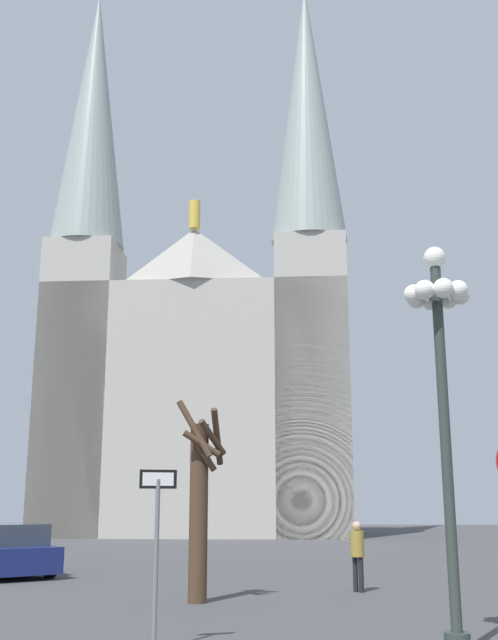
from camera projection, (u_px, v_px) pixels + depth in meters
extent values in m
cube|color=#ADA89E|center=(201.00, 414.00, 48.26)|extent=(19.45, 12.28, 14.91)
pyramid|color=#ADA89E|center=(194.00, 256.00, 46.32)|extent=(6.64, 2.66, 3.50)
cylinder|color=gold|center=(195.00, 215.00, 46.94)|extent=(0.70, 0.70, 1.80)
cube|color=#ADA89E|center=(79.00, 386.00, 46.10)|extent=(4.72, 4.72, 17.76)
cone|color=gray|center=(93.00, 116.00, 50.30)|extent=(4.73, 4.73, 18.46)
cube|color=#ADA89E|center=(312.00, 383.00, 45.17)|extent=(4.72, 4.72, 17.76)
cone|color=gray|center=(307.00, 109.00, 49.37)|extent=(4.73, 4.73, 18.46)
cylinder|color=slate|center=(156.00, 563.00, 10.96)|extent=(0.07, 0.07, 2.38)
cube|color=black|center=(158.00, 479.00, 11.24)|extent=(0.54, 0.17, 0.28)
cube|color=white|center=(158.00, 479.00, 11.22)|extent=(0.45, 0.13, 0.19)
cylinder|color=#2D3833|center=(446.00, 451.00, 11.02)|extent=(0.16, 0.16, 5.56)
sphere|color=white|center=(435.00, 258.00, 11.71)|extent=(0.34, 0.34, 0.34)
sphere|color=white|center=(460.00, 295.00, 11.58)|extent=(0.31, 0.31, 0.31)
cylinder|color=#2D3833|center=(448.00, 295.00, 11.58)|extent=(0.05, 0.36, 0.05)
sphere|color=white|center=(448.00, 299.00, 11.82)|extent=(0.31, 0.31, 0.31)
cylinder|color=#2D3833|center=(443.00, 297.00, 11.70)|extent=(0.29, 0.29, 0.05)
sphere|color=white|center=(430.00, 301.00, 11.92)|extent=(0.31, 0.31, 0.31)
cylinder|color=#2D3833|center=(434.00, 298.00, 11.74)|extent=(0.36, 0.05, 0.05)
sphere|color=white|center=(416.00, 299.00, 11.81)|extent=(0.31, 0.31, 0.31)
cylinder|color=#2D3833|center=(426.00, 297.00, 11.69)|extent=(0.29, 0.29, 0.05)
sphere|color=white|center=(414.00, 294.00, 11.56)|extent=(0.31, 0.31, 0.31)
cylinder|color=#2D3833|center=(425.00, 294.00, 11.56)|extent=(0.05, 0.36, 0.05)
sphere|color=white|center=(425.00, 290.00, 11.32)|extent=(0.31, 0.31, 0.31)
cylinder|color=#2D3833|center=(431.00, 292.00, 11.44)|extent=(0.29, 0.29, 0.05)
sphere|color=white|center=(443.00, 288.00, 11.22)|extent=(0.31, 0.31, 0.31)
cylinder|color=#2D3833|center=(440.00, 291.00, 11.40)|extent=(0.36, 0.05, 0.05)
sphere|color=white|center=(458.00, 290.00, 11.33)|extent=(0.31, 0.31, 0.31)
cylinder|color=#2D3833|center=(447.00, 292.00, 11.45)|extent=(0.29, 0.29, 0.05)
cylinder|color=#473323|center=(199.00, 511.00, 16.15)|extent=(0.40, 0.40, 3.70)
cylinder|color=#473323|center=(217.00, 437.00, 16.46)|extent=(0.30, 0.90, 1.19)
cylinder|color=#473323|center=(202.00, 452.00, 16.19)|extent=(0.67, 0.30, 0.84)
cylinder|color=#473323|center=(212.00, 437.00, 16.29)|extent=(0.65, 0.72, 0.75)
cylinder|color=#473323|center=(202.00, 444.00, 16.12)|extent=(0.84, 0.25, 0.58)
cylinder|color=#473323|center=(194.00, 429.00, 16.22)|extent=(0.83, 0.38, 1.25)
cube|color=navy|center=(3.00, 557.00, 21.59)|extent=(4.00, 4.70, 0.70)
cube|color=#333D47|center=(7.00, 534.00, 21.56)|extent=(2.75, 2.98, 0.58)
cylinder|color=black|center=(12.00, 559.00, 23.20)|extent=(0.54, 0.65, 0.64)
cylinder|color=black|center=(50.00, 566.00, 20.83)|extent=(0.54, 0.65, 0.64)
cylinder|color=black|center=(361.00, 575.00, 17.60)|extent=(0.12, 0.12, 0.79)
cylinder|color=black|center=(355.00, 574.00, 17.70)|extent=(0.12, 0.12, 0.79)
cylinder|color=olive|center=(357.00, 544.00, 17.81)|extent=(0.32, 0.32, 0.59)
sphere|color=tan|center=(357.00, 526.00, 17.90)|extent=(0.21, 0.21, 0.21)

